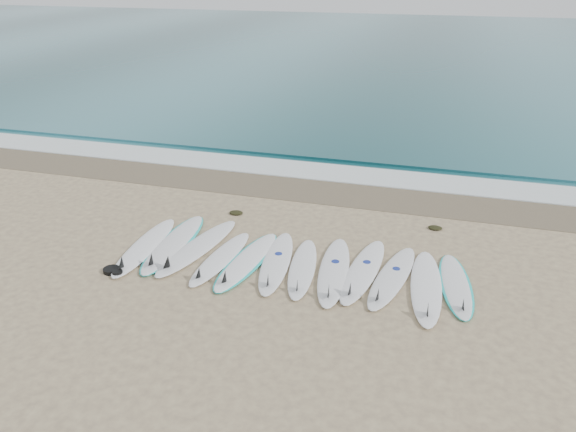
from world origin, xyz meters
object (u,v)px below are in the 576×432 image
(surfboard_0, at_px, (143,247))
(leash_coil, at_px, (113,271))
(surfboard_11, at_px, (456,285))
(surfboard_6, at_px, (302,269))

(surfboard_0, height_order, leash_coil, surfboard_0)
(surfboard_11, distance_m, leash_coil, 6.58)
(surfboard_0, bearing_deg, leash_coil, -98.94)
(surfboard_0, distance_m, leash_coil, 1.03)
(surfboard_6, relative_size, leash_coil, 5.40)
(surfboard_6, relative_size, surfboard_11, 1.01)
(surfboard_6, xyz_separation_m, leash_coil, (-3.53, -1.10, -0.00))
(surfboard_11, relative_size, leash_coil, 5.32)
(surfboard_0, relative_size, surfboard_6, 1.13)
(surfboard_6, distance_m, surfboard_11, 2.92)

